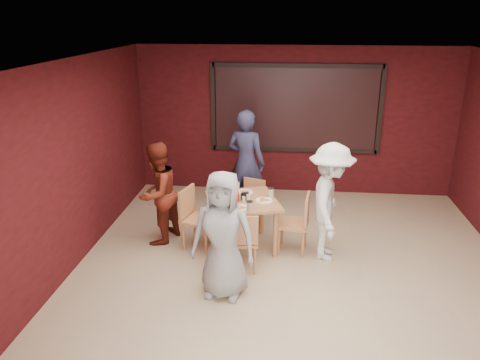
# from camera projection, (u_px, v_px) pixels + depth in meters

# --- Properties ---
(floor) EXTENTS (7.00, 7.00, 0.00)m
(floor) POSITION_uv_depth(u_px,v_px,m) (292.00, 286.00, 6.08)
(floor) COLOR tan
(floor) RESTS_ON ground
(window_blinds) EXTENTS (3.00, 0.02, 1.50)m
(window_blinds) POSITION_uv_depth(u_px,v_px,m) (295.00, 109.00, 8.75)
(window_blinds) COLOR black
(dining_table) EXTENTS (1.24, 1.24, 0.92)m
(dining_table) POSITION_uv_depth(u_px,v_px,m) (243.00, 206.00, 6.85)
(dining_table) COLOR #B7724B
(dining_table) RESTS_ON floor
(chair_front) EXTENTS (0.47, 0.47, 0.87)m
(chair_front) POSITION_uv_depth(u_px,v_px,m) (242.00, 239.00, 6.27)
(chair_front) COLOR #C97C4E
(chair_front) RESTS_ON floor
(chair_back) EXTENTS (0.50, 0.50, 0.79)m
(chair_back) POSITION_uv_depth(u_px,v_px,m) (252.00, 200.00, 7.65)
(chair_back) COLOR #C97C4E
(chair_back) RESTS_ON floor
(chair_left) EXTENTS (0.55, 0.55, 0.93)m
(chair_left) POSITION_uv_depth(u_px,v_px,m) (195.00, 215.00, 6.93)
(chair_left) COLOR #C97C4E
(chair_left) RESTS_ON floor
(chair_right) EXTENTS (0.48, 0.48, 0.90)m
(chair_right) POSITION_uv_depth(u_px,v_px,m) (298.00, 220.00, 6.78)
(chair_right) COLOR #C97C4E
(chair_right) RESTS_ON floor
(diner_front) EXTENTS (0.85, 0.61, 1.62)m
(diner_front) POSITION_uv_depth(u_px,v_px,m) (223.00, 235.00, 5.65)
(diner_front) COLOR #989898
(diner_front) RESTS_ON floor
(diner_back) EXTENTS (0.78, 0.63, 1.84)m
(diner_back) POSITION_uv_depth(u_px,v_px,m) (246.00, 163.00, 8.02)
(diner_back) COLOR #2C2E4F
(diner_back) RESTS_ON floor
(diner_left) EXTENTS (0.82, 0.92, 1.57)m
(diner_left) POSITION_uv_depth(u_px,v_px,m) (157.00, 193.00, 7.03)
(diner_left) COLOR maroon
(diner_left) RESTS_ON floor
(diner_right) EXTENTS (0.73, 1.15, 1.70)m
(diner_right) POSITION_uv_depth(u_px,v_px,m) (330.00, 202.00, 6.54)
(diner_right) COLOR white
(diner_right) RESTS_ON floor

